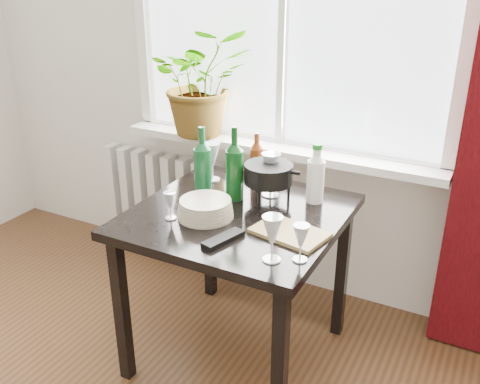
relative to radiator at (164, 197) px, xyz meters
The scene contains 17 objects.
windowsill 0.87m from the radiator, ahead, with size 1.72×0.20×0.04m.
radiator is the anchor object (origin of this frame).
table 1.09m from the radiator, 36.54° to the right, with size 0.85×0.85×0.74m.
potted_plant 0.82m from the radiator, ahead, with size 0.51×0.44×0.56m, color #447F21.
wine_bottle_left 0.99m from the radiator, 41.15° to the right, with size 0.08×0.08×0.32m, color #0D4620, non-canonical shape.
wine_bottle_right 1.07m from the radiator, 33.73° to the right, with size 0.08×0.08×0.33m, color #0B3A12, non-canonical shape.
bottle_amber 0.96m from the radiator, 21.01° to the right, with size 0.06×0.06×0.24m, color #68260B, non-canonical shape.
cleaning_bottle 1.26m from the radiator, 19.26° to the right, with size 0.07×0.07×0.26m, color white, non-canonical shape.
wineglass_front_right 1.53m from the radiator, 39.00° to the right, with size 0.07×0.07×0.18m, color silver, non-canonical shape.
wineglass_far_right 1.57m from the radiator, 35.55° to the right, with size 0.06×0.06×0.14m, color silver, non-canonical shape.
wineglass_back_center 1.09m from the radiator, 24.68° to the right, with size 0.09×0.09×0.21m, color silver, non-canonical shape.
wineglass_back_left 0.83m from the radiator, 33.12° to the right, with size 0.08×0.08×0.19m, color silver, non-canonical shape.
wineglass_front_left 1.12m from the radiator, 51.99° to the right, with size 0.05×0.05×0.12m, color silver, non-canonical shape.
plate_stack 1.12m from the radiator, 44.24° to the right, with size 0.23×0.23×0.07m, color beige.
fondue_pot 1.11m from the radiator, 26.72° to the right, with size 0.24×0.21×0.17m, color black, non-canonical shape.
tv_remote 1.33m from the radiator, 43.75° to the right, with size 0.05×0.18×0.02m, color black.
cutting_board 1.38m from the radiator, 32.55° to the right, with size 0.28×0.18×0.01m, color #A3854A.
Camera 1 is at (1.05, -0.23, 1.72)m, focal length 40.00 mm.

